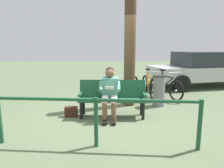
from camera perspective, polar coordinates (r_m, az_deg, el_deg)
name	(u,v)px	position (r m, az deg, el deg)	size (l,w,h in m)	color
ground_plane	(105,116)	(4.95, -1.92, -9.12)	(40.00, 40.00, 0.00)	#566647
bench	(112,96)	(4.84, 0.10, -3.30)	(1.62, 0.55, 0.87)	#194C2D
person_reading	(110,91)	(4.65, -0.66, -1.88)	(0.50, 0.78, 1.20)	#4C8C7A
handbag	(71,112)	(5.00, -11.54, -7.70)	(0.30, 0.14, 0.24)	#3F1E14
tree_trunk	(130,49)	(5.69, 5.10, 10.00)	(0.32, 0.32, 3.24)	#4C3823
litter_bin	(159,91)	(5.84, 13.20, -1.88)	(0.35, 0.35, 0.88)	slate
bicycle_blue	(165,87)	(6.89, 14.92, -0.79)	(0.75, 1.57, 0.94)	black
bicycle_red	(149,86)	(6.94, 10.38, -0.52)	(0.48, 1.68, 0.94)	black
bicycle_purple	(131,87)	(6.60, 5.36, -0.95)	(0.75, 1.57, 0.94)	black
railing_fence	(96,112)	(3.34, -4.60, -8.00)	(3.41, 0.39, 0.85)	#194C2D
parked_car	(201,68)	(9.40, 24.06, 4.13)	(4.46, 2.60, 1.47)	silver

